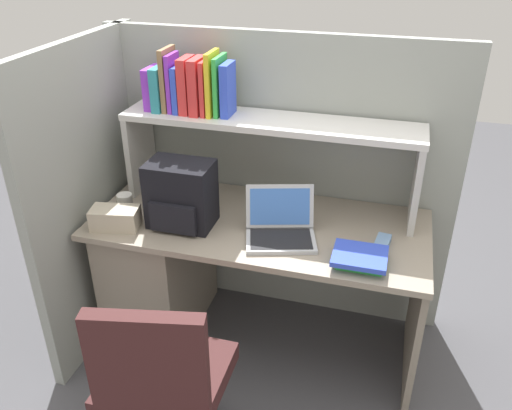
# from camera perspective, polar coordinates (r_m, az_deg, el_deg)

# --- Properties ---
(ground_plane) EXTENTS (8.00, 8.00, 0.00)m
(ground_plane) POSITION_cam_1_polar(r_m,az_deg,el_deg) (2.98, 0.27, -14.06)
(ground_plane) COLOR #4C4C51
(desk) EXTENTS (1.60, 0.70, 0.73)m
(desk) POSITION_cam_1_polar(r_m,az_deg,el_deg) (2.83, -7.39, -6.45)
(desk) COLOR gray
(desk) RESTS_ON ground_plane
(cubicle_partition_rear) EXTENTS (1.84, 0.05, 1.55)m
(cubicle_partition_rear) POSITION_cam_1_polar(r_m,az_deg,el_deg) (2.84, 2.35, 2.67)
(cubicle_partition_rear) COLOR #939991
(cubicle_partition_rear) RESTS_ON ground_plane
(cubicle_partition_left) EXTENTS (0.05, 1.06, 1.55)m
(cubicle_partition_left) POSITION_cam_1_polar(r_m,az_deg,el_deg) (2.80, -17.01, 0.91)
(cubicle_partition_left) COLOR #939991
(cubicle_partition_left) RESTS_ON ground_plane
(overhead_hutch) EXTENTS (1.44, 0.28, 0.45)m
(overhead_hutch) POSITION_cam_1_polar(r_m,az_deg,el_deg) (2.56, 1.53, 7.16)
(overhead_hutch) COLOR beige
(overhead_hutch) RESTS_ON desk
(reference_books_on_shelf) EXTENTS (0.43, 0.18, 0.30)m
(reference_books_on_shelf) POSITION_cam_1_polar(r_m,az_deg,el_deg) (2.61, -7.25, 12.59)
(reference_books_on_shelf) COLOR purple
(reference_books_on_shelf) RESTS_ON overhead_hutch
(laptop) EXTENTS (0.37, 0.34, 0.22)m
(laptop) POSITION_cam_1_polar(r_m,az_deg,el_deg) (2.40, 2.64, -2.41)
(laptop) COLOR #B7BABF
(laptop) RESTS_ON desk
(backpack) EXTENTS (0.30, 0.23, 0.31)m
(backpack) POSITION_cam_1_polar(r_m,az_deg,el_deg) (2.48, -8.10, 1.02)
(backpack) COLOR black
(backpack) RESTS_ON desk
(computer_mouse) EXTENTS (0.07, 0.11, 0.03)m
(computer_mouse) POSITION_cam_1_polar(r_m,az_deg,el_deg) (2.43, 13.48, -3.87)
(computer_mouse) COLOR #7299C6
(computer_mouse) RESTS_ON desk
(paper_cup) EXTENTS (0.08, 0.08, 0.09)m
(paper_cup) POSITION_cam_1_polar(r_m,az_deg,el_deg) (2.69, -13.89, 0.24)
(paper_cup) COLOR white
(paper_cup) RESTS_ON desk
(tissue_box) EXTENTS (0.24, 0.16, 0.10)m
(tissue_box) POSITION_cam_1_polar(r_m,az_deg,el_deg) (2.56, -14.90, -1.38)
(tissue_box) COLOR #BFB299
(tissue_box) RESTS_ON desk
(desk_book_stack) EXTENTS (0.23, 0.19, 0.05)m
(desk_book_stack) POSITION_cam_1_polar(r_m,az_deg,el_deg) (2.27, 11.12, -5.62)
(desk_book_stack) COLOR green
(desk_book_stack) RESTS_ON desk
(office_chair) EXTENTS (0.52, 0.53, 0.93)m
(office_chair) POSITION_cam_1_polar(r_m,az_deg,el_deg) (2.18, -9.70, -19.97)
(office_chair) COLOR black
(office_chair) RESTS_ON ground_plane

